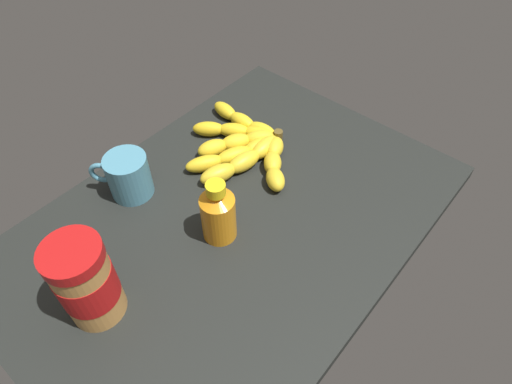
# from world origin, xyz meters

# --- Properties ---
(ground_plane) EXTENTS (0.88, 0.61, 0.03)m
(ground_plane) POSITION_xyz_m (0.00, 0.00, -0.02)
(ground_plane) COLOR black
(banana_bunch) EXTENTS (0.23, 0.31, 0.04)m
(banana_bunch) POSITION_xyz_m (0.15, 0.11, 0.02)
(banana_bunch) COLOR yellow
(banana_bunch) RESTS_ON ground_plane
(peanut_butter_jar) EXTENTS (0.09, 0.09, 0.17)m
(peanut_butter_jar) POSITION_xyz_m (-0.28, 0.04, 0.08)
(peanut_butter_jar) COLOR #BF8442
(peanut_butter_jar) RESTS_ON ground_plane
(honey_bottle) EXTENTS (0.06, 0.06, 0.13)m
(honey_bottle) POSITION_xyz_m (-0.04, -0.01, 0.06)
(honey_bottle) COLOR orange
(honey_bottle) RESTS_ON ground_plane
(coffee_mug) EXTENTS (0.09, 0.11, 0.09)m
(coffee_mug) POSITION_xyz_m (-0.08, 0.20, 0.05)
(coffee_mug) COLOR teal
(coffee_mug) RESTS_ON ground_plane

